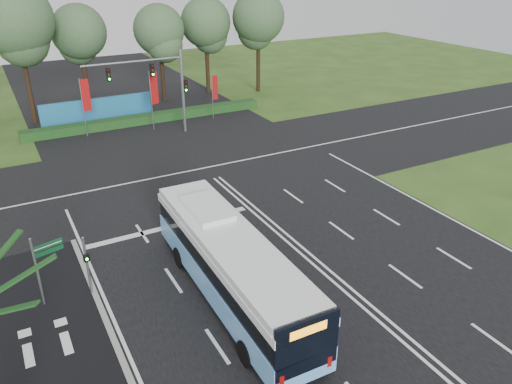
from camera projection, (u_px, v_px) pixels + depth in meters
ground at (291, 246)px, 26.50m from camera, size 120.00×120.00×0.00m
road_main at (291, 246)px, 26.49m from camera, size 20.00×120.00×0.04m
road_cross at (203, 169)px, 36.00m from camera, size 120.00×14.00×0.05m
bike_path at (52, 366)px, 18.71m from camera, size 5.00×18.00×0.06m
kerb_strip at (116, 344)px, 19.73m from camera, size 0.25×18.00×0.12m
city_bus at (231, 265)px, 21.69m from camera, size 2.85×12.32×3.52m
pedestrian_signal at (87, 265)px, 22.00m from camera, size 0.28×0.40×2.99m
street_sign at (43, 261)px, 21.30m from camera, size 1.29×0.41×3.40m
banner_flag_left at (85, 99)px, 41.13m from camera, size 0.73×0.11×4.97m
banner_flag_mid at (153, 92)px, 42.71m from camera, size 0.75×0.20×5.17m
banner_flag_right at (214, 90)px, 45.89m from camera, size 0.61×0.12×4.13m
traffic_light_gantry at (162, 81)px, 40.82m from camera, size 8.41×0.28×7.00m
hedge at (149, 118)px, 45.74m from camera, size 22.00×1.20×0.80m
blue_hoarding at (97, 110)px, 45.69m from camera, size 10.00×0.30×2.20m
eucalyptus_row at (79, 28)px, 45.52m from camera, size 40.73×8.54×12.23m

